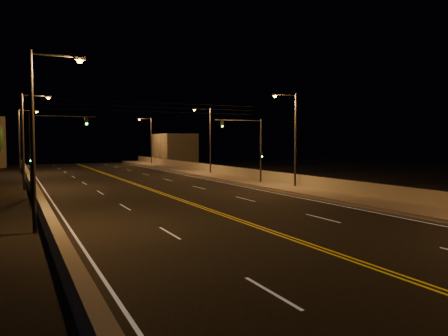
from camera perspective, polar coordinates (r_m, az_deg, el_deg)
name	(u,v)px	position (r m, az deg, el deg)	size (l,w,h in m)	color
ground	(426,286)	(14.85, 24.85, -13.81)	(160.00, 160.00, 0.00)	black
road	(187,202)	(31.25, -4.92, -4.46)	(18.00, 120.00, 0.02)	black
sidewalk	(310,192)	(36.48, 11.15, -3.14)	(3.60, 120.00, 0.30)	gray
curb	(291,194)	(35.40, 8.72, -3.44)	(0.14, 120.00, 0.15)	gray
parapet_wall	(326,184)	(37.43, 13.18, -2.00)	(0.30, 120.00, 1.00)	#ABA58F
jersey_barrier	(41,204)	(29.20, -22.84, -4.38)	(0.45, 120.00, 0.93)	#ABA58F
distant_building_right	(174,149)	(83.19, -6.55, 2.48)	(6.00, 10.00, 5.72)	slate
parapet_rail	(326,177)	(37.38, 13.19, -1.19)	(0.06, 0.06, 120.00)	black
lane_markings	(187,202)	(31.18, -4.87, -4.45)	(17.32, 116.00, 0.00)	silver
streetlight_1	(293,134)	(39.50, 8.98, 4.41)	(2.55, 0.28, 8.57)	#2D2D33
streetlight_2	(208,136)	(55.84, -2.06, 4.18)	(2.55, 0.28, 8.57)	#2D2D33
streetlight_3	(150,138)	(80.69, -9.67, 3.93)	(2.55, 0.28, 8.57)	#2D2D33
streetlight_4	(39,128)	(22.42, -23.02, 4.89)	(2.55, 0.28, 8.57)	#2D2D33
streetlight_5	(26,134)	(42.79, -24.41, 4.07)	(2.55, 0.28, 8.57)	#2D2D33
streetlight_6	(22,136)	(63.74, -24.91, 3.78)	(2.55, 0.28, 8.57)	#2D2D33
traffic_signal_right	(252,144)	(42.71, 3.72, 3.19)	(5.11, 0.31, 6.54)	#2D2D33
traffic_signal_left	(44,144)	(37.20, -22.50, 2.88)	(5.11, 0.31, 6.54)	#2D2D33
overhead_wires	(148,107)	(40.08, -9.89, 7.85)	(22.00, 0.03, 0.83)	black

